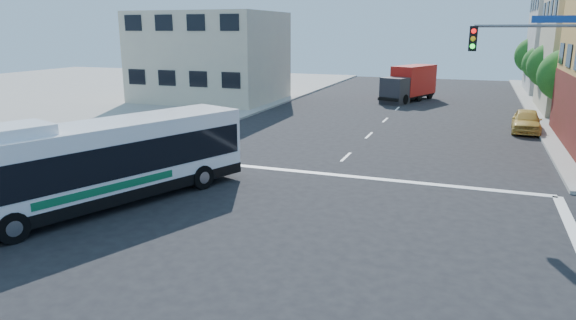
% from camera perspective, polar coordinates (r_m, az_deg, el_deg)
% --- Properties ---
extents(ground, '(120.00, 120.00, 0.00)m').
position_cam_1_polar(ground, '(15.28, -5.51, -10.79)').
color(ground, black).
rests_on(ground, ground).
extents(sidewalk_nw, '(50.00, 50.00, 0.15)m').
position_cam_1_polar(sidewalk_nw, '(63.08, -20.87, 7.57)').
color(sidewalk_nw, gray).
rests_on(sidewalk_nw, ground).
extents(building_west, '(12.06, 10.06, 8.00)m').
position_cam_1_polar(building_west, '(48.36, -8.62, 11.23)').
color(building_west, '#BCB19C').
rests_on(building_west, ground).
extents(signal_mast_ne, '(7.91, 1.13, 8.07)m').
position_cam_1_polar(signal_mast_ne, '(23.29, 27.82, 9.04)').
color(signal_mast_ne, slate).
rests_on(signal_mast_ne, ground).
extents(street_tree_a, '(3.60, 3.60, 5.53)m').
position_cam_1_polar(street_tree_a, '(40.88, 28.58, 8.56)').
color(street_tree_a, '#3B2115').
rests_on(street_tree_a, ground).
extents(street_tree_b, '(3.80, 3.80, 5.79)m').
position_cam_1_polar(street_tree_b, '(48.78, 27.33, 9.56)').
color(street_tree_b, '#3B2115').
rests_on(street_tree_b, ground).
extents(street_tree_c, '(3.40, 3.40, 5.29)m').
position_cam_1_polar(street_tree_c, '(56.74, 26.38, 9.82)').
color(street_tree_c, '#3B2115').
rests_on(street_tree_c, ground).
extents(street_tree_d, '(4.00, 4.00, 6.03)m').
position_cam_1_polar(street_tree_d, '(64.67, 25.73, 10.63)').
color(street_tree_d, '#3B2115').
rests_on(street_tree_d, ground).
extents(transit_bus, '(6.61, 11.84, 3.47)m').
position_cam_1_polar(transit_bus, '(20.25, -20.03, -0.18)').
color(transit_bus, black).
rests_on(transit_bus, ground).
extents(box_truck, '(4.51, 7.39, 3.21)m').
position_cam_1_polar(box_truck, '(49.33, 13.29, 8.22)').
color(box_truck, '#28292E').
rests_on(box_truck, ground).
extents(parked_car, '(1.96, 4.40, 1.47)m').
position_cam_1_polar(parked_car, '(36.66, 24.97, 3.98)').
color(parked_car, gold).
rests_on(parked_car, ground).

